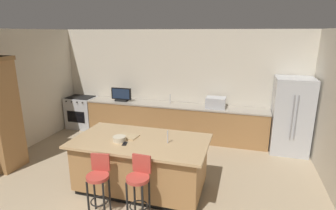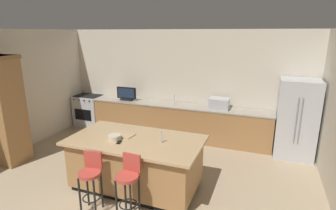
{
  "view_description": "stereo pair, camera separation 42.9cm",
  "coord_description": "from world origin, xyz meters",
  "px_view_note": "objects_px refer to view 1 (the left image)",
  "views": [
    {
      "loc": [
        1.74,
        -1.86,
        2.75
      ],
      "look_at": [
        0.19,
        3.46,
        1.24
      ],
      "focal_mm": 28.72,
      "sensor_mm": 36.0,
      "label": 1
    },
    {
      "loc": [
        2.14,
        -1.73,
        2.75
      ],
      "look_at": [
        0.19,
        3.46,
        1.24
      ],
      "focal_mm": 28.72,
      "sensor_mm": 36.0,
      "label": 2
    }
  ],
  "objects_px": {
    "microwave": "(216,103)",
    "bar_stool_right": "(139,183)",
    "bar_stool_left": "(99,180)",
    "range_oven": "(82,112)",
    "cutting_board": "(128,136)",
    "cell_phone": "(125,144)",
    "fruit_bowl": "(119,139)",
    "tv_monitor": "(121,95)",
    "refrigerator": "(291,116)",
    "kitchen_island": "(141,164)"
  },
  "relations": [
    {
      "from": "microwave",
      "to": "bar_stool_right",
      "type": "xyz_separation_m",
      "value": [
        -0.71,
        -3.35,
        -0.43
      ]
    },
    {
      "from": "microwave",
      "to": "bar_stool_left",
      "type": "distance_m",
      "value": 3.67
    },
    {
      "from": "range_oven",
      "to": "cutting_board",
      "type": "relative_size",
      "value": 2.54
    },
    {
      "from": "range_oven",
      "to": "cell_phone",
      "type": "relative_size",
      "value": 6.21
    },
    {
      "from": "cell_phone",
      "to": "cutting_board",
      "type": "height_order",
      "value": "cutting_board"
    },
    {
      "from": "fruit_bowl",
      "to": "cell_phone",
      "type": "distance_m",
      "value": 0.16
    },
    {
      "from": "bar_stool_left",
      "to": "bar_stool_right",
      "type": "bearing_deg",
      "value": -6.11
    },
    {
      "from": "bar_stool_left",
      "to": "tv_monitor",
      "type": "bearing_deg",
      "value": 100.75
    },
    {
      "from": "range_oven",
      "to": "bar_stool_left",
      "type": "bearing_deg",
      "value": -53.07
    },
    {
      "from": "range_oven",
      "to": "refrigerator",
      "type": "bearing_deg",
      "value": -0.91
    },
    {
      "from": "refrigerator",
      "to": "range_oven",
      "type": "xyz_separation_m",
      "value": [
        -5.64,
        0.09,
        -0.42
      ]
    },
    {
      "from": "tv_monitor",
      "to": "bar_stool_right",
      "type": "distance_m",
      "value": 3.81
    },
    {
      "from": "range_oven",
      "to": "cutting_board",
      "type": "bearing_deg",
      "value": -43.29
    },
    {
      "from": "microwave",
      "to": "bar_stool_right",
      "type": "height_order",
      "value": "microwave"
    },
    {
      "from": "refrigerator",
      "to": "bar_stool_left",
      "type": "xyz_separation_m",
      "value": [
        -3.1,
        -3.29,
        -0.31
      ]
    },
    {
      "from": "cutting_board",
      "to": "bar_stool_right",
      "type": "bearing_deg",
      "value": -57.25
    },
    {
      "from": "cutting_board",
      "to": "cell_phone",
      "type": "bearing_deg",
      "value": -73.93
    },
    {
      "from": "range_oven",
      "to": "cell_phone",
      "type": "bearing_deg",
      "value": -45.72
    },
    {
      "from": "range_oven",
      "to": "cutting_board",
      "type": "xyz_separation_m",
      "value": [
        2.62,
        -2.46,
        0.49
      ]
    },
    {
      "from": "tv_monitor",
      "to": "cell_phone",
      "type": "bearing_deg",
      "value": -63.23
    },
    {
      "from": "tv_monitor",
      "to": "refrigerator",
      "type": "bearing_deg",
      "value": -0.51
    },
    {
      "from": "kitchen_island",
      "to": "range_oven",
      "type": "height_order",
      "value": "kitchen_island"
    },
    {
      "from": "tv_monitor",
      "to": "bar_stool_right",
      "type": "bearing_deg",
      "value": -60.67
    },
    {
      "from": "bar_stool_right",
      "to": "bar_stool_left",
      "type": "bearing_deg",
      "value": -174.36
    },
    {
      "from": "microwave",
      "to": "kitchen_island",
      "type": "bearing_deg",
      "value": -111.62
    },
    {
      "from": "kitchen_island",
      "to": "bar_stool_left",
      "type": "bearing_deg",
      "value": -112.52
    },
    {
      "from": "cutting_board",
      "to": "tv_monitor",
      "type": "bearing_deg",
      "value": 118.03
    },
    {
      "from": "fruit_bowl",
      "to": "cutting_board",
      "type": "xyz_separation_m",
      "value": [
        0.05,
        0.23,
        -0.03
      ]
    },
    {
      "from": "cell_phone",
      "to": "bar_stool_right",
      "type": "bearing_deg",
      "value": -63.12
    },
    {
      "from": "refrigerator",
      "to": "range_oven",
      "type": "bearing_deg",
      "value": 179.09
    },
    {
      "from": "tv_monitor",
      "to": "cell_phone",
      "type": "distance_m",
      "value": 3.05
    },
    {
      "from": "kitchen_island",
      "to": "bar_stool_left",
      "type": "relative_size",
      "value": 2.44
    },
    {
      "from": "cell_phone",
      "to": "cutting_board",
      "type": "distance_m",
      "value": 0.32
    },
    {
      "from": "tv_monitor",
      "to": "fruit_bowl",
      "type": "height_order",
      "value": "tv_monitor"
    },
    {
      "from": "range_oven",
      "to": "cutting_board",
      "type": "distance_m",
      "value": 3.63
    },
    {
      "from": "kitchen_island",
      "to": "cutting_board",
      "type": "distance_m",
      "value": 0.55
    },
    {
      "from": "cell_phone",
      "to": "fruit_bowl",
      "type": "bearing_deg",
      "value": 136.43
    },
    {
      "from": "bar_stool_right",
      "to": "cell_phone",
      "type": "relative_size",
      "value": 6.77
    },
    {
      "from": "fruit_bowl",
      "to": "kitchen_island",
      "type": "bearing_deg",
      "value": 25.88
    },
    {
      "from": "refrigerator",
      "to": "fruit_bowl",
      "type": "distance_m",
      "value": 4.03
    },
    {
      "from": "tv_monitor",
      "to": "fruit_bowl",
      "type": "xyz_separation_m",
      "value": [
        1.24,
        -2.64,
        -0.1
      ]
    },
    {
      "from": "bar_stool_left",
      "to": "refrigerator",
      "type": "bearing_deg",
      "value": 37.49
    },
    {
      "from": "bar_stool_right",
      "to": "tv_monitor",
      "type": "bearing_deg",
      "value": 121.86
    },
    {
      "from": "tv_monitor",
      "to": "cell_phone",
      "type": "height_order",
      "value": "tv_monitor"
    },
    {
      "from": "bar_stool_left",
      "to": "fruit_bowl",
      "type": "bearing_deg",
      "value": 78.61
    },
    {
      "from": "kitchen_island",
      "to": "refrigerator",
      "type": "relative_size",
      "value": 1.33
    },
    {
      "from": "refrigerator",
      "to": "fruit_bowl",
      "type": "relative_size",
      "value": 7.86
    },
    {
      "from": "kitchen_island",
      "to": "microwave",
      "type": "xyz_separation_m",
      "value": [
        1.0,
        2.54,
        0.56
      ]
    },
    {
      "from": "fruit_bowl",
      "to": "cutting_board",
      "type": "relative_size",
      "value": 0.61
    },
    {
      "from": "microwave",
      "to": "fruit_bowl",
      "type": "xyz_separation_m",
      "value": [
        -1.33,
        -2.69,
        -0.06
      ]
    }
  ]
}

